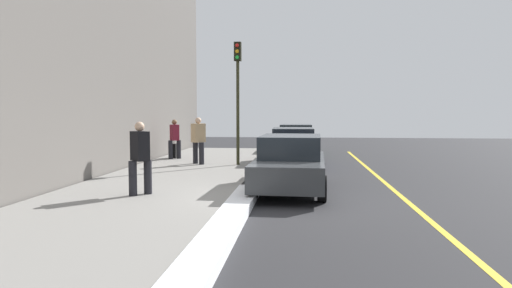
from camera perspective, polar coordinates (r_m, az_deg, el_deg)
name	(u,v)px	position (r m, az deg, el deg)	size (l,w,h in m)	color
ground_plane	(275,199)	(11.43, 2.32, -6.85)	(56.00, 56.00, 0.00)	#28282B
sidewalk	(145,194)	(12.06, -13.62, -6.02)	(28.00, 4.60, 0.15)	gray
lane_stripe_centre	(407,201)	(11.69, 18.30, -6.78)	(28.00, 0.14, 0.01)	gold
snow_bank_curb	(224,227)	(8.27, -3.97, -10.27)	(8.15, 0.56, 0.22)	white
parked_car_green	(296,139)	(23.76, 4.97, 0.61)	(4.41, 1.94, 1.51)	black
parked_car_navy	(293,147)	(18.46, 4.60, -0.35)	(4.67, 2.01, 1.51)	black
parked_car_charcoal	(291,163)	(12.48, 4.33, -2.42)	(4.49, 2.02, 1.51)	black
pedestrian_tan_coat	(198,139)	(17.75, -7.19, 0.59)	(0.57, 0.55, 1.80)	black
pedestrian_black_coat	(140,156)	(11.37, -14.24, -1.46)	(0.55, 0.55, 1.77)	black
pedestrian_burgundy_coat	(175,138)	(19.93, -10.11, 0.76)	(0.54, 0.50, 1.69)	black
traffic_light_pole	(238,83)	(17.39, -2.29, 7.63)	(0.35, 0.26, 4.62)	#2D2D19
rolling_suitcase	(174,151)	(20.35, -10.17, -0.83)	(0.34, 0.22, 0.98)	black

